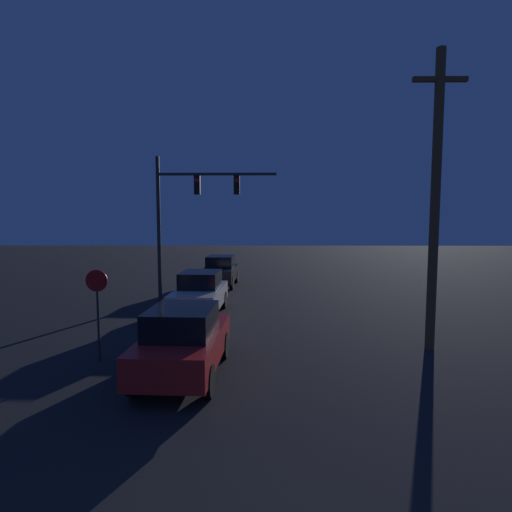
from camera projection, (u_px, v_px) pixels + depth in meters
The scene contains 6 objects.
car_near at pixel (184, 341), 10.14m from camera, with size 2.03×4.22×1.79m.
car_mid at pixel (200, 293), 16.73m from camera, with size 2.03×4.22×1.79m.
car_far at pixel (220, 271), 24.07m from camera, with size 2.04×4.22×1.79m.
traffic_signal_mast at pixel (188, 206), 19.12m from camera, with size 5.75×0.30×6.98m.
stop_sign at pixel (97, 299), 11.09m from camera, with size 0.61×0.07×2.59m.
utility_pole at pixel (435, 198), 11.92m from camera, with size 1.59×0.28×8.94m.
Camera 1 is at (0.16, -1.75, 3.96)m, focal length 28.00 mm.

